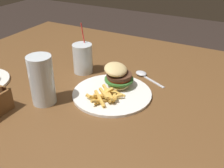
% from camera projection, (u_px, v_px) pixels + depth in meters
% --- Properties ---
extents(dining_table, '(1.41, 1.33, 0.73)m').
position_uv_depth(dining_table, '(66.00, 118.00, 1.05)').
color(dining_table, brown).
rests_on(dining_table, ground_plane).
extents(meal_plate_near, '(0.29, 0.29, 0.10)m').
position_uv_depth(meal_plate_near, '(114.00, 86.00, 0.97)').
color(meal_plate_near, white).
rests_on(meal_plate_near, dining_table).
extents(beer_glass, '(0.08, 0.08, 0.17)m').
position_uv_depth(beer_glass, '(42.00, 81.00, 0.88)').
color(beer_glass, silver).
rests_on(beer_glass, dining_table).
extents(juice_glass, '(0.08, 0.08, 0.21)m').
position_uv_depth(juice_glass, '(83.00, 60.00, 1.10)').
color(juice_glass, silver).
rests_on(juice_glass, dining_table).
extents(spoon, '(0.10, 0.15, 0.01)m').
position_uv_depth(spoon, '(142.00, 74.00, 1.10)').
color(spoon, silver).
rests_on(spoon, dining_table).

